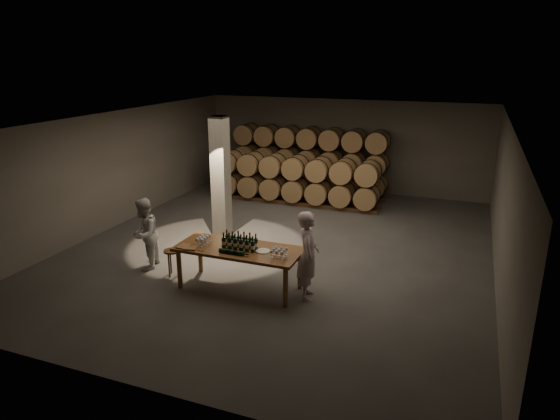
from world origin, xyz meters
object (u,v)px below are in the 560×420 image
at_px(bottle_cluster, 240,243).
at_px(person_woman, 144,234).
at_px(person_man, 308,255).
at_px(stool, 172,255).
at_px(tasting_table, 239,252).
at_px(notebook_near, 190,248).
at_px(plate, 263,251).

distance_m(bottle_cluster, person_woman, 2.48).
bearing_deg(person_man, person_woman, 71.60).
xyz_separation_m(stool, person_woman, (-0.78, 0.13, 0.34)).
bearing_deg(tasting_table, bottle_cluster, -45.15).
height_order(notebook_near, person_woman, person_woman).
height_order(stool, person_woman, person_woman).
height_order(bottle_cluster, stool, bottle_cluster).
xyz_separation_m(bottle_cluster, plate, (0.50, 0.03, -0.12)).
bearing_deg(person_woman, person_man, 73.65).
height_order(tasting_table, bottle_cluster, bottle_cluster).
height_order(plate, notebook_near, notebook_near).
bearing_deg(tasting_table, plate, -0.36).
height_order(bottle_cluster, notebook_near, bottle_cluster).
relative_size(tasting_table, plate, 8.90).
bearing_deg(tasting_table, person_woman, 176.17).
xyz_separation_m(person_man, person_woman, (-3.88, 0.05, -0.08)).
relative_size(bottle_cluster, person_woman, 0.45).
bearing_deg(plate, person_man, 7.05).
distance_m(bottle_cluster, stool, 1.77).
bearing_deg(plate, notebook_near, -164.15).
bearing_deg(bottle_cluster, notebook_near, -158.15).
xyz_separation_m(bottle_cluster, notebook_near, (-0.94, -0.38, -0.11)).
relative_size(plate, person_man, 0.16).
bearing_deg(person_man, notebook_near, 84.90).
bearing_deg(bottle_cluster, plate, 3.71).
bearing_deg(plate, bottle_cluster, -176.29).
relative_size(bottle_cluster, person_man, 0.41).
xyz_separation_m(bottle_cluster, stool, (-1.69, 0.07, -0.54)).
distance_m(bottle_cluster, person_man, 1.42).
bearing_deg(plate, tasting_table, 179.64).
relative_size(notebook_near, person_man, 0.14).
distance_m(plate, person_woman, 2.97).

